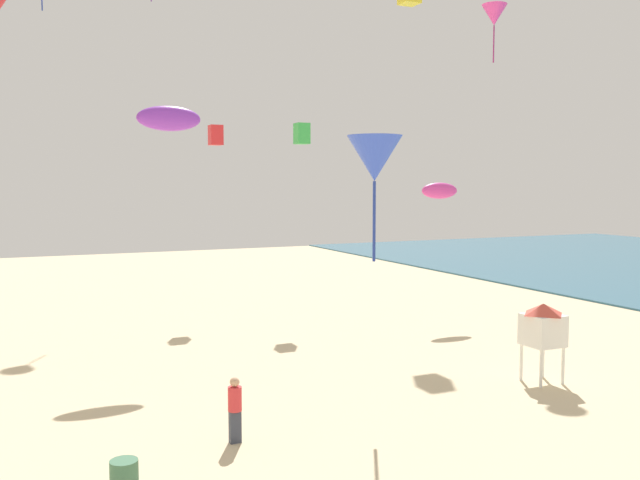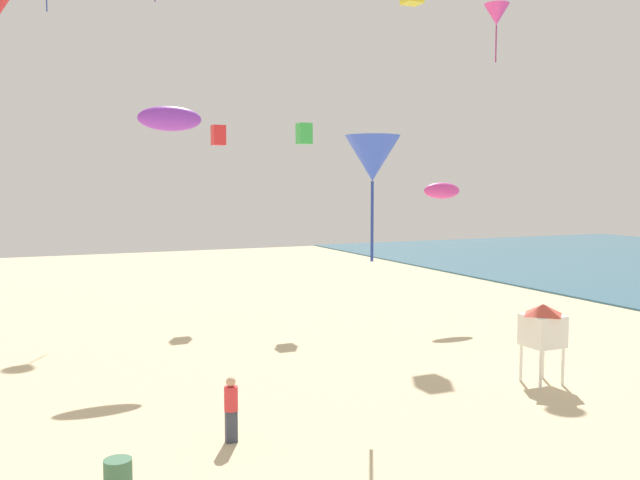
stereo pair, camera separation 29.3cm
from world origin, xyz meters
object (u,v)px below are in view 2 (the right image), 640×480
Objects in this scene: lifeguard_stand at (543,326)px; kite_blue_delta at (372,159)px; kite_purple_parafoil at (170,119)px; kite_magenta_parafoil at (442,191)px; kite_green_box at (304,134)px; kite_magenta_delta at (497,15)px; kite_flyer at (231,406)px; kite_red_box at (218,135)px.

kite_blue_delta reaches higher than lifeguard_stand.
kite_purple_parafoil reaches higher than kite_magenta_parafoil.
kite_blue_delta is at bearing -105.08° from kite_green_box.
lifeguard_stand is 15.23m from kite_purple_parafoil.
kite_blue_delta is 14.59m from kite_magenta_delta.
kite_purple_parafoil is at bearing -174.13° from kite_magenta_parafoil.
lifeguard_stand is at bearing 108.37° from kite_flyer.
kite_blue_delta reaches higher than kite_flyer.
lifeguard_stand is 12.06m from kite_magenta_parafoil.
kite_magenta_delta is at bearing 134.99° from kite_flyer.
kite_blue_delta is 9.95m from kite_purple_parafoil.
lifeguard_stand is at bearing -71.81° from kite_red_box.
kite_flyer is 1.64× the size of kite_red_box.
lifeguard_stand is at bearing -3.84° from kite_blue_delta.
kite_magenta_parafoil is (13.15, 1.35, -2.76)m from kite_purple_parafoil.
kite_red_box is at bearing 89.03° from kite_blue_delta.
kite_blue_delta is at bearing 169.04° from lifeguard_stand.
kite_red_box is 0.40× the size of kite_magenta_delta.
kite_green_box reaches higher than kite_flyer.
kite_red_box is at bearing 101.07° from lifeguard_stand.
kite_green_box is at bearing 74.92° from kite_blue_delta.
kite_purple_parafoil reaches higher than kite_blue_delta.
kite_red_box is 0.99× the size of kite_green_box.
lifeguard_stand is 2.55× the size of kite_red_box.
kite_red_box reaches higher than kite_purple_parafoil.
kite_flyer is 12.98m from kite_purple_parafoil.
kite_purple_parafoil is at bearing -170.65° from kite_flyer.
kite_magenta_delta reaches higher than lifeguard_stand.
kite_magenta_delta is (4.39, 8.20, 11.91)m from lifeguard_stand.
kite_flyer is 7.75m from kite_blue_delta.
kite_red_box reaches higher than kite_magenta_parafoil.
kite_purple_parafoil is 13.50m from kite_magenta_parafoil.
kite_green_box reaches higher than kite_blue_delta.
kite_magenta_parafoil is (3.42, 10.78, 4.20)m from lifeguard_stand.
kite_flyer is 0.65× the size of kite_magenta_delta.
kite_red_box reaches higher than lifeguard_stand.
kite_green_box is (8.32, 15.18, 7.87)m from kite_flyer.
kite_red_box is 0.28× the size of kite_blue_delta.
kite_magenta_delta reaches higher than kite_flyer.
kite_red_box is at bearing 62.45° from kite_purple_parafoil.
lifeguard_stand is at bearing -81.27° from kite_green_box.
kite_purple_parafoil is at bearing -117.55° from kite_red_box.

